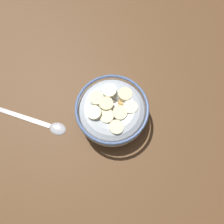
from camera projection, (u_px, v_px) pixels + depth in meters
ground_plane at (112, 118)px, 53.25cm from camera, size 123.74×123.74×2.00cm
cereal_bowl at (112, 112)px, 49.25cm from camera, size 15.29×15.29×6.58cm
spoon at (46, 124)px, 51.34cm from camera, size 5.81×16.45×0.80cm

